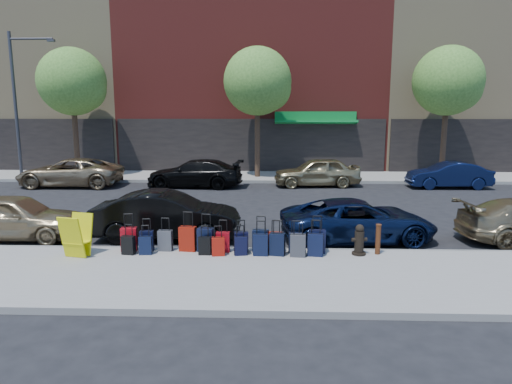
{
  "coord_description": "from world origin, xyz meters",
  "views": [
    {
      "loc": [
        1.3,
        -16.6,
        3.89
      ],
      "look_at": [
        0.79,
        -1.5,
        1.19
      ],
      "focal_mm": 32.0,
      "sensor_mm": 36.0,
      "label": 1
    }
  ],
  "objects_px": {
    "car_near_2": "(358,220)",
    "car_far_0": "(70,172)",
    "tree_center": "(260,83)",
    "display_rack": "(77,236)",
    "tree_right": "(450,83)",
    "car_far_1": "(195,173)",
    "car_far_3": "(449,175)",
    "streetlight": "(18,97)",
    "tree_left": "(75,84)",
    "car_far_2": "(317,172)",
    "fire_hydrant": "(359,241)",
    "suitcase_front_5": "(223,242)",
    "bollard": "(378,239)",
    "car_near_1": "(167,216)",
    "car_near_0": "(13,217)"
  },
  "relations": [
    {
      "from": "bollard",
      "to": "car_near_2",
      "type": "height_order",
      "value": "car_near_2"
    },
    {
      "from": "tree_right",
      "to": "car_near_2",
      "type": "distance_m",
      "value": 15.35
    },
    {
      "from": "tree_center",
      "to": "tree_right",
      "type": "relative_size",
      "value": 1.0
    },
    {
      "from": "bollard",
      "to": "car_near_1",
      "type": "bearing_deg",
      "value": 163.38
    },
    {
      "from": "streetlight",
      "to": "car_near_0",
      "type": "bearing_deg",
      "value": -62.73
    },
    {
      "from": "streetlight",
      "to": "car_far_0",
      "type": "distance_m",
      "value": 5.8
    },
    {
      "from": "streetlight",
      "to": "car_far_3",
      "type": "relative_size",
      "value": 1.96
    },
    {
      "from": "bollard",
      "to": "car_near_1",
      "type": "height_order",
      "value": "car_near_1"
    },
    {
      "from": "car_near_1",
      "to": "tree_center",
      "type": "bearing_deg",
      "value": -12.05
    },
    {
      "from": "tree_left",
      "to": "car_far_1",
      "type": "distance_m",
      "value": 9.09
    },
    {
      "from": "car_far_3",
      "to": "fire_hydrant",
      "type": "bearing_deg",
      "value": -30.47
    },
    {
      "from": "suitcase_front_5",
      "to": "bollard",
      "type": "bearing_deg",
      "value": -1.5
    },
    {
      "from": "suitcase_front_5",
      "to": "car_near_1",
      "type": "bearing_deg",
      "value": 137.17
    },
    {
      "from": "fire_hydrant",
      "to": "bollard",
      "type": "bearing_deg",
      "value": -3.15
    },
    {
      "from": "suitcase_front_5",
      "to": "streetlight",
      "type": "bearing_deg",
      "value": 132.72
    },
    {
      "from": "display_rack",
      "to": "fire_hydrant",
      "type": "bearing_deg",
      "value": 16.44
    },
    {
      "from": "display_rack",
      "to": "car_far_1",
      "type": "distance_m",
      "value": 12.0
    },
    {
      "from": "car_far_0",
      "to": "car_far_2",
      "type": "relative_size",
      "value": 1.19
    },
    {
      "from": "streetlight",
      "to": "car_far_1",
      "type": "xyz_separation_m",
      "value": [
        10.15,
        -2.21,
        -3.95
      ]
    },
    {
      "from": "tree_left",
      "to": "streetlight",
      "type": "xyz_separation_m",
      "value": [
        -2.94,
        -0.7,
        -0.75
      ]
    },
    {
      "from": "suitcase_front_5",
      "to": "car_near_2",
      "type": "bearing_deg",
      "value": 22.5
    },
    {
      "from": "display_rack",
      "to": "tree_right",
      "type": "bearing_deg",
      "value": 58.28
    },
    {
      "from": "fire_hydrant",
      "to": "car_near_1",
      "type": "relative_size",
      "value": 0.18
    },
    {
      "from": "tree_right",
      "to": "car_near_1",
      "type": "distance_m",
      "value": 18.72
    },
    {
      "from": "tree_left",
      "to": "car_far_0",
      "type": "distance_m",
      "value": 5.57
    },
    {
      "from": "car_far_2",
      "to": "car_far_3",
      "type": "height_order",
      "value": "car_far_2"
    },
    {
      "from": "display_rack",
      "to": "tree_left",
      "type": "bearing_deg",
      "value": 125.71
    },
    {
      "from": "car_near_1",
      "to": "car_far_3",
      "type": "xyz_separation_m",
      "value": [
        12.2,
        9.8,
        -0.06
      ]
    },
    {
      "from": "car_near_2",
      "to": "car_far_0",
      "type": "bearing_deg",
      "value": 46.01
    },
    {
      "from": "display_rack",
      "to": "car_far_2",
      "type": "xyz_separation_m",
      "value": [
        7.41,
        12.4,
        0.06
      ]
    },
    {
      "from": "car_far_1",
      "to": "car_far_3",
      "type": "bearing_deg",
      "value": 94.94
    },
    {
      "from": "car_far_1",
      "to": "suitcase_front_5",
      "type": "bearing_deg",
      "value": 17.65
    },
    {
      "from": "car_far_2",
      "to": "car_far_3",
      "type": "bearing_deg",
      "value": 82.3
    },
    {
      "from": "tree_center",
      "to": "display_rack",
      "type": "distance_m",
      "value": 16.2
    },
    {
      "from": "tree_center",
      "to": "streetlight",
      "type": "bearing_deg",
      "value": -177.02
    },
    {
      "from": "tree_left",
      "to": "tree_right",
      "type": "height_order",
      "value": "same"
    },
    {
      "from": "tree_left",
      "to": "car_near_2",
      "type": "xyz_separation_m",
      "value": [
        13.78,
        -12.68,
        -4.77
      ]
    },
    {
      "from": "suitcase_front_5",
      "to": "car_far_3",
      "type": "height_order",
      "value": "car_far_3"
    },
    {
      "from": "fire_hydrant",
      "to": "tree_left",
      "type": "bearing_deg",
      "value": 123.76
    },
    {
      "from": "fire_hydrant",
      "to": "tree_right",
      "type": "bearing_deg",
      "value": 53.29
    },
    {
      "from": "bollard",
      "to": "car_far_2",
      "type": "distance_m",
      "value": 11.95
    },
    {
      "from": "car_far_0",
      "to": "car_far_1",
      "type": "distance_m",
      "value": 6.52
    },
    {
      "from": "display_rack",
      "to": "car_far_3",
      "type": "xyz_separation_m",
      "value": [
        14.06,
        12.05,
        -0.02
      ]
    },
    {
      "from": "car_far_0",
      "to": "car_far_3",
      "type": "relative_size",
      "value": 1.3
    },
    {
      "from": "suitcase_front_5",
      "to": "fire_hydrant",
      "type": "xyz_separation_m",
      "value": [
        3.61,
        -0.12,
        0.1
      ]
    },
    {
      "from": "fire_hydrant",
      "to": "bollard",
      "type": "relative_size",
      "value": 1.01
    },
    {
      "from": "tree_center",
      "to": "car_far_0",
      "type": "height_order",
      "value": "tree_center"
    },
    {
      "from": "display_rack",
      "to": "car_far_0",
      "type": "height_order",
      "value": "car_far_0"
    },
    {
      "from": "streetlight",
      "to": "car_far_2",
      "type": "relative_size",
      "value": 1.8
    },
    {
      "from": "tree_left",
      "to": "suitcase_front_5",
      "type": "height_order",
      "value": "tree_left"
    }
  ]
}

